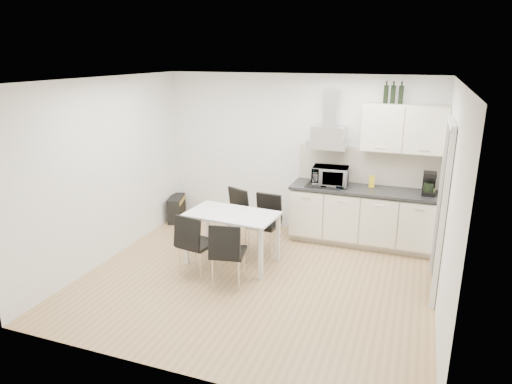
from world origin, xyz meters
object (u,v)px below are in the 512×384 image
chair_near_left (197,244)px  chair_far_left (230,218)px  floor_speaker (272,219)px  dining_table (232,219)px  chair_far_right (264,225)px  guitar_amp (177,208)px  kitchenette (366,194)px  chair_near_right (228,253)px

chair_near_left → chair_far_left: bearing=98.8°
floor_speaker → dining_table: bearing=-104.0°
chair_far_right → guitar_amp: bearing=-17.3°
chair_far_left → kitchenette: bearing=-135.7°
kitchenette → dining_table: 2.16m
guitar_amp → chair_near_right: bearing=-62.9°
chair_near_left → guitar_amp: size_ratio=1.53×
kitchenette → chair_near_left: (-1.99, -1.84, -0.39)m
dining_table → chair_far_left: bearing=120.5°
chair_far_right → chair_near_right: size_ratio=1.00×
guitar_amp → chair_far_right: bearing=-38.8°
kitchenette → chair_near_left: bearing=-137.2°
chair_far_right → guitar_amp: size_ratio=1.53×
chair_far_left → guitar_amp: bearing=-3.3°
floor_speaker → chair_far_right: bearing=-88.7°
kitchenette → chair_near_right: size_ratio=2.86×
guitar_amp → floor_speaker: guitar_amp is taller
kitchenette → chair_near_right: bearing=-127.0°
chair_near_left → chair_near_right: (0.51, -0.12, 0.00)m
chair_far_right → chair_near_right: 1.11m
chair_far_right → floor_speaker: 1.08m
kitchenette → floor_speaker: 1.72m
dining_table → floor_speaker: 1.59m
guitar_amp → floor_speaker: 1.75m
dining_table → floor_speaker: size_ratio=4.28×
dining_table → chair_far_left: (-0.29, 0.58, -0.22)m
kitchenette → dining_table: kitchenette is taller
chair_near_left → kitchenette: bearing=52.4°
dining_table → chair_far_right: bearing=61.6°
chair_near_right → chair_far_left: bearing=101.9°
chair_near_right → guitar_amp: chair_near_right is taller
kitchenette → floor_speaker: kitchenette is taller
kitchenette → chair_near_left: 2.74m
dining_table → chair_far_right: (0.31, 0.48, -0.22)m
floor_speaker → guitar_amp: bearing=178.3°
dining_table → chair_near_right: 0.69m
floor_speaker → chair_near_left: bearing=-111.5°
kitchenette → guitar_amp: size_ratio=4.39×
chair_near_left → guitar_amp: (-1.32, 1.75, -0.22)m
chair_far_left → chair_near_right: size_ratio=1.00×
dining_table → chair_near_left: size_ratio=1.48×
kitchenette → guitar_amp: (-3.31, -0.08, -0.61)m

